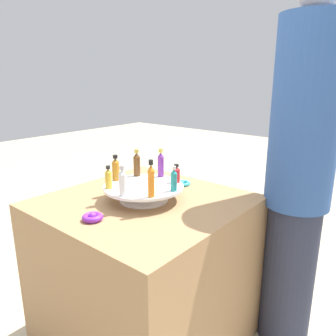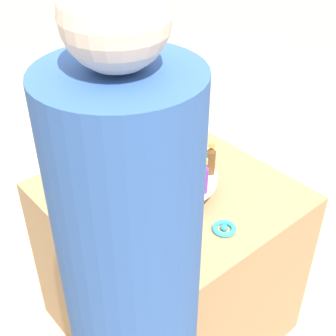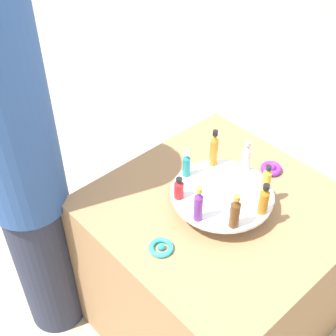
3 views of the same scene
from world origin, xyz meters
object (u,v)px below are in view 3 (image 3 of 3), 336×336
object	(u,v)px
bottle_amber	(264,200)
person_figure	(22,172)
bottle_brown	(235,212)
bottle_clear	(246,157)
ribbon_bow_teal	(161,247)
bottle_teal	(186,164)
bottle_gold	(267,178)
bottle_orange	(214,149)
display_stand	(222,197)
ribbon_bow_purple	(272,169)
bottle_purple	(198,205)
bottle_red	(179,189)

from	to	relation	value
bottle_amber	person_figure	xyz separation A→B (m)	(0.67, 0.50, -0.02)
bottle_brown	bottle_clear	world-z (taller)	bottle_brown
ribbon_bow_teal	bottle_teal	bearing A→B (deg)	-59.77
bottle_clear	bottle_gold	bearing A→B (deg)	168.38
bottle_orange	bottle_brown	distance (m)	0.31
bottle_orange	person_figure	bearing A→B (deg)	55.23
display_stand	bottle_gold	distance (m)	0.17
bottle_amber	bottle_gold	size ratio (longest dim) A/B	1.20
bottle_brown	ribbon_bow_purple	world-z (taller)	bottle_brown
bottle_purple	bottle_brown	size ratio (longest dim) A/B	1.04
display_stand	bottle_amber	world-z (taller)	bottle_amber
bottle_purple	bottle_amber	distance (m)	0.22
bottle_orange	bottle_brown	world-z (taller)	bottle_orange
bottle_orange	bottle_purple	bearing A→B (deg)	123.38
bottle_red	bottle_orange	bearing A→B (deg)	-79.12
ribbon_bow_purple	bottle_orange	bearing A→B (deg)	57.35
bottle_amber	ribbon_bow_teal	distance (m)	0.37
bottle_brown	ribbon_bow_teal	size ratio (longest dim) A/B	1.63
bottle_amber	bottle_clear	distance (m)	0.22
person_figure	bottle_brown	bearing A→B (deg)	-11.39
bottle_amber	person_figure	size ratio (longest dim) A/B	0.07
bottle_red	ribbon_bow_purple	size ratio (longest dim) A/B	1.06
bottle_purple	ribbon_bow_purple	distance (m)	0.45
bottle_orange	bottle_red	world-z (taller)	bottle_orange
bottle_red	bottle_gold	bearing A→B (deg)	-124.12
bottle_brown	person_figure	xyz separation A→B (m)	(0.64, 0.39, -0.02)
bottle_amber	ribbon_bow_teal	world-z (taller)	bottle_amber
bottle_brown	bottle_purple	bearing A→B (deg)	33.38
ribbon_bow_teal	bottle_gold	bearing A→B (deg)	-101.91
ribbon_bow_purple	bottle_red	bearing A→B (deg)	78.09
bottle_clear	bottle_orange	bearing A→B (deg)	33.38
bottle_brown	ribbon_bow_teal	distance (m)	0.27
bottle_brown	bottle_clear	xyz separation A→B (m)	(0.16, -0.24, -0.00)
person_figure	bottle_teal	bearing A→B (deg)	7.99
bottle_clear	ribbon_bow_purple	xyz separation A→B (m)	(-0.03, -0.13, -0.12)
bottle_clear	person_figure	distance (m)	0.79
bottle_clear	ribbon_bow_purple	size ratio (longest dim) A/B	1.57
bottle_red	ribbon_bow_purple	world-z (taller)	bottle_red
ribbon_bow_teal	person_figure	world-z (taller)	person_figure
bottle_orange	bottle_teal	distance (m)	0.12
bottle_red	bottle_purple	xyz separation A→B (m)	(-0.11, 0.02, 0.02)
bottle_orange	bottle_brown	xyz separation A→B (m)	(-0.25, 0.17, -0.01)
bottle_orange	bottle_clear	world-z (taller)	bottle_orange
bottle_amber	bottle_gold	bearing A→B (deg)	-56.62
bottle_purple	person_figure	xyz separation A→B (m)	(0.54, 0.33, -0.02)
bottle_amber	bottle_gold	xyz separation A→B (m)	(0.06, -0.10, -0.01)
display_stand	ribbon_bow_purple	xyz separation A→B (m)	(-0.00, -0.28, -0.03)
ribbon_bow_teal	bottle_brown	bearing A→B (deg)	-122.65
bottle_purple	bottle_brown	xyz separation A→B (m)	(-0.10, -0.06, -0.00)
bottle_clear	bottle_teal	bearing A→B (deg)	55.88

